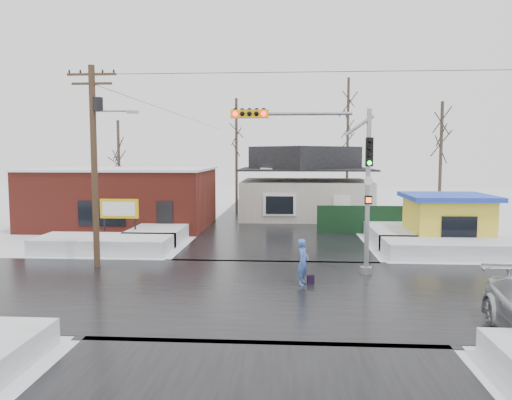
# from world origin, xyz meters

# --- Properties ---
(ground) EXTENTS (120.00, 120.00, 0.00)m
(ground) POSITION_xyz_m (0.00, 0.00, 0.00)
(ground) COLOR white
(ground) RESTS_ON ground
(road_ns) EXTENTS (10.00, 120.00, 0.02)m
(road_ns) POSITION_xyz_m (0.00, 0.00, 0.01)
(road_ns) COLOR black
(road_ns) RESTS_ON ground
(road_ew) EXTENTS (120.00, 10.00, 0.02)m
(road_ew) POSITION_xyz_m (0.00, 0.00, 0.01)
(road_ew) COLOR black
(road_ew) RESTS_ON ground
(snowbank_nw) EXTENTS (7.00, 3.00, 0.80)m
(snowbank_nw) POSITION_xyz_m (-9.00, 7.00, 0.40)
(snowbank_nw) COLOR white
(snowbank_nw) RESTS_ON ground
(snowbank_ne) EXTENTS (7.00, 3.00, 0.80)m
(snowbank_ne) POSITION_xyz_m (9.00, 7.00, 0.40)
(snowbank_ne) COLOR white
(snowbank_ne) RESTS_ON ground
(snowbank_nside_w) EXTENTS (3.00, 8.00, 0.80)m
(snowbank_nside_w) POSITION_xyz_m (-7.00, 12.00, 0.40)
(snowbank_nside_w) COLOR white
(snowbank_nside_w) RESTS_ON ground
(snowbank_nside_e) EXTENTS (3.00, 8.00, 0.80)m
(snowbank_nside_e) POSITION_xyz_m (7.00, 12.00, 0.40)
(snowbank_nside_e) COLOR white
(snowbank_nside_e) RESTS_ON ground
(traffic_signal) EXTENTS (6.05, 0.68, 7.00)m
(traffic_signal) POSITION_xyz_m (2.43, 2.97, 4.54)
(traffic_signal) COLOR gray
(traffic_signal) RESTS_ON ground
(utility_pole) EXTENTS (3.15, 0.44, 9.00)m
(utility_pole) POSITION_xyz_m (-7.93, 3.50, 5.11)
(utility_pole) COLOR #382619
(utility_pole) RESTS_ON ground
(brick_building) EXTENTS (12.20, 8.20, 4.12)m
(brick_building) POSITION_xyz_m (-11.00, 15.99, 2.08)
(brick_building) COLOR maroon
(brick_building) RESTS_ON ground
(marquee_sign) EXTENTS (2.20, 0.21, 2.55)m
(marquee_sign) POSITION_xyz_m (-9.00, 9.49, 1.92)
(marquee_sign) COLOR black
(marquee_sign) RESTS_ON ground
(house) EXTENTS (10.40, 8.40, 5.76)m
(house) POSITION_xyz_m (2.00, 22.00, 2.62)
(house) COLOR beige
(house) RESTS_ON ground
(kiosk) EXTENTS (4.60, 4.60, 2.88)m
(kiosk) POSITION_xyz_m (9.50, 9.99, 1.46)
(kiosk) COLOR yellow
(kiosk) RESTS_ON ground
(fence) EXTENTS (8.00, 0.12, 1.80)m
(fence) POSITION_xyz_m (6.50, 14.00, 0.90)
(fence) COLOR black
(fence) RESTS_ON ground
(tree_far_left) EXTENTS (3.00, 3.00, 10.00)m
(tree_far_left) POSITION_xyz_m (-4.00, 26.00, 7.95)
(tree_far_left) COLOR #332821
(tree_far_left) RESTS_ON ground
(tree_far_mid) EXTENTS (3.00, 3.00, 12.00)m
(tree_far_mid) POSITION_xyz_m (6.00, 28.00, 9.54)
(tree_far_mid) COLOR #332821
(tree_far_mid) RESTS_ON ground
(tree_far_right) EXTENTS (3.00, 3.00, 9.00)m
(tree_far_right) POSITION_xyz_m (12.00, 20.00, 7.16)
(tree_far_right) COLOR #332821
(tree_far_right) RESTS_ON ground
(tree_far_west) EXTENTS (3.00, 3.00, 8.00)m
(tree_far_west) POSITION_xyz_m (-14.00, 24.00, 6.36)
(tree_far_west) COLOR #332821
(tree_far_west) RESTS_ON ground
(pedestrian) EXTENTS (0.64, 0.77, 1.80)m
(pedestrian) POSITION_xyz_m (1.25, 0.99, 0.90)
(pedestrian) COLOR #4465C0
(pedestrian) RESTS_ON ground
(shopping_bag) EXTENTS (0.30, 0.17, 0.35)m
(shopping_bag) POSITION_xyz_m (1.56, 1.11, 0.17)
(shopping_bag) COLOR black
(shopping_bag) RESTS_ON ground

